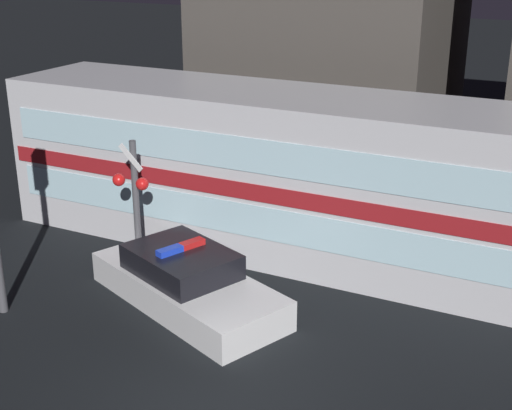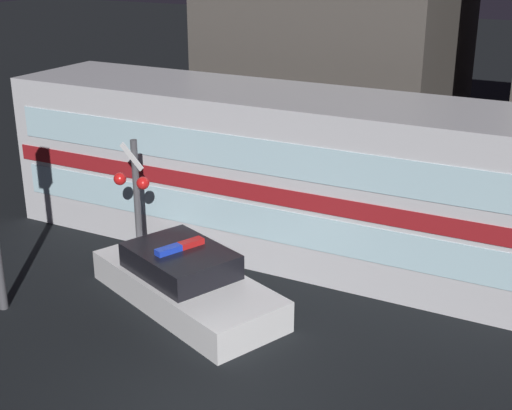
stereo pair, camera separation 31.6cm
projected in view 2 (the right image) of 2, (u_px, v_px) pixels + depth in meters
name	position (u px, v px, depth m)	size (l,w,h in m)	color
train	(318.00, 179.00, 15.75)	(15.02, 2.92, 3.65)	silver
police_car	(185.00, 282.00, 14.07)	(4.72, 3.28, 1.23)	silver
crossing_signal_far	(135.00, 194.00, 15.23)	(0.88, 0.36, 2.87)	#4C4C51
building_left	(339.00, 60.00, 21.80)	(6.86, 6.30, 6.65)	#47423D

